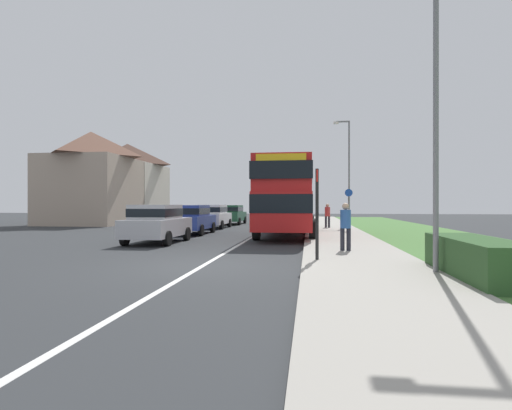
{
  "coord_description": "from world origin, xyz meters",
  "views": [
    {
      "loc": [
        2.78,
        -10.37,
        1.63
      ],
      "look_at": [
        0.67,
        5.68,
        1.6
      ],
      "focal_mm": 28.31,
      "sensor_mm": 36.0,
      "label": 1
    }
  ],
  "objects_px": {
    "parked_car_silver": "(157,222)",
    "pedestrian_at_stop": "(346,224)",
    "double_decker_bus": "(287,194)",
    "parked_car_blue": "(191,218)",
    "pedestrian_walking_away": "(327,214)",
    "cycle_route_sign": "(349,208)",
    "parked_car_dark_green": "(232,214)",
    "street_lamp_mid": "(348,166)",
    "parked_car_white": "(213,215)",
    "bus_stop_sign": "(317,208)",
    "street_lamp_near": "(431,82)"
  },
  "relations": [
    {
      "from": "double_decker_bus",
      "to": "parked_car_blue",
      "type": "distance_m",
      "value": 5.46
    },
    {
      "from": "double_decker_bus",
      "to": "street_lamp_mid",
      "type": "bearing_deg",
      "value": 65.57
    },
    {
      "from": "double_decker_bus",
      "to": "pedestrian_walking_away",
      "type": "xyz_separation_m",
      "value": [
        2.3,
        5.88,
        -1.16
      ]
    },
    {
      "from": "cycle_route_sign",
      "to": "parked_car_blue",
      "type": "bearing_deg",
      "value": -163.57
    },
    {
      "from": "parked_car_white",
      "to": "pedestrian_at_stop",
      "type": "relative_size",
      "value": 2.54
    },
    {
      "from": "parked_car_dark_green",
      "to": "double_decker_bus",
      "type": "bearing_deg",
      "value": -66.1
    },
    {
      "from": "pedestrian_walking_away",
      "to": "bus_stop_sign",
      "type": "relative_size",
      "value": 0.64
    },
    {
      "from": "parked_car_white",
      "to": "parked_car_dark_green",
      "type": "bearing_deg",
      "value": 87.27
    },
    {
      "from": "pedestrian_walking_away",
      "to": "parked_car_dark_green",
      "type": "bearing_deg",
      "value": 142.54
    },
    {
      "from": "parked_car_white",
      "to": "street_lamp_near",
      "type": "xyz_separation_m",
      "value": [
        9.2,
        -17.33,
        3.46
      ]
    },
    {
      "from": "parked_car_dark_green",
      "to": "parked_car_white",
      "type": "bearing_deg",
      "value": -92.73
    },
    {
      "from": "parked_car_silver",
      "to": "street_lamp_near",
      "type": "distance_m",
      "value": 11.81
    },
    {
      "from": "parked_car_silver",
      "to": "pedestrian_walking_away",
      "type": "distance_m",
      "value": 12.79
    },
    {
      "from": "parked_car_dark_green",
      "to": "street_lamp_near",
      "type": "xyz_separation_m",
      "value": [
        8.94,
        -22.82,
        3.49
      ]
    },
    {
      "from": "parked_car_blue",
      "to": "parked_car_dark_green",
      "type": "distance_m",
      "value": 10.96
    },
    {
      "from": "parked_car_blue",
      "to": "street_lamp_near",
      "type": "relative_size",
      "value": 0.54
    },
    {
      "from": "pedestrian_walking_away",
      "to": "cycle_route_sign",
      "type": "height_order",
      "value": "cycle_route_sign"
    },
    {
      "from": "pedestrian_at_stop",
      "to": "parked_car_blue",
      "type": "bearing_deg",
      "value": 133.63
    },
    {
      "from": "parked_car_white",
      "to": "pedestrian_walking_away",
      "type": "distance_m",
      "value": 7.69
    },
    {
      "from": "double_decker_bus",
      "to": "parked_car_dark_green",
      "type": "distance_m",
      "value": 12.72
    },
    {
      "from": "parked_car_blue",
      "to": "street_lamp_mid",
      "type": "bearing_deg",
      "value": 40.57
    },
    {
      "from": "pedestrian_at_stop",
      "to": "cycle_route_sign",
      "type": "distance_m",
      "value": 10.56
    },
    {
      "from": "double_decker_bus",
      "to": "cycle_route_sign",
      "type": "distance_m",
      "value": 4.7
    },
    {
      "from": "bus_stop_sign",
      "to": "street_lamp_near",
      "type": "distance_m",
      "value": 4.11
    },
    {
      "from": "double_decker_bus",
      "to": "parked_car_white",
      "type": "relative_size",
      "value": 2.25
    },
    {
      "from": "parked_car_blue",
      "to": "street_lamp_mid",
      "type": "height_order",
      "value": "street_lamp_mid"
    },
    {
      "from": "pedestrian_at_stop",
      "to": "parked_car_white",
      "type": "bearing_deg",
      "value": 119.81
    },
    {
      "from": "street_lamp_near",
      "to": "parked_car_white",
      "type": "bearing_deg",
      "value": 117.96
    },
    {
      "from": "double_decker_bus",
      "to": "street_lamp_mid",
      "type": "xyz_separation_m",
      "value": [
        3.81,
        8.39,
        2.18
      ]
    },
    {
      "from": "parked_car_silver",
      "to": "pedestrian_walking_away",
      "type": "xyz_separation_m",
      "value": [
        7.51,
        10.35,
        0.09
      ]
    },
    {
      "from": "parked_car_dark_green",
      "to": "parked_car_silver",
      "type": "bearing_deg",
      "value": -90.31
    },
    {
      "from": "parked_car_dark_green",
      "to": "pedestrian_at_stop",
      "type": "bearing_deg",
      "value": -68.57
    },
    {
      "from": "street_lamp_near",
      "to": "street_lamp_mid",
      "type": "relative_size",
      "value": 1.01
    },
    {
      "from": "double_decker_bus",
      "to": "street_lamp_near",
      "type": "relative_size",
      "value": 1.26
    },
    {
      "from": "parked_car_blue",
      "to": "cycle_route_sign",
      "type": "bearing_deg",
      "value": 16.43
    },
    {
      "from": "double_decker_bus",
      "to": "pedestrian_at_stop",
      "type": "relative_size",
      "value": 5.73
    },
    {
      "from": "pedestrian_at_stop",
      "to": "cycle_route_sign",
      "type": "bearing_deg",
      "value": 83.98
    },
    {
      "from": "parked_car_white",
      "to": "bus_stop_sign",
      "type": "distance_m",
      "value": 17.04
    },
    {
      "from": "parked_car_silver",
      "to": "pedestrian_at_stop",
      "type": "xyz_separation_m",
      "value": [
        7.5,
        -2.85,
        0.09
      ]
    },
    {
      "from": "parked_car_white",
      "to": "pedestrian_walking_away",
      "type": "bearing_deg",
      "value": -1.45
    },
    {
      "from": "pedestrian_walking_away",
      "to": "street_lamp_mid",
      "type": "relative_size",
      "value": 0.22
    },
    {
      "from": "parked_car_white",
      "to": "parked_car_dark_green",
      "type": "relative_size",
      "value": 0.93
    },
    {
      "from": "double_decker_bus",
      "to": "parked_car_blue",
      "type": "xyz_separation_m",
      "value": [
        -5.28,
        0.61,
        -1.27
      ]
    },
    {
      "from": "parked_car_blue",
      "to": "cycle_route_sign",
      "type": "relative_size",
      "value": 1.63
    },
    {
      "from": "street_lamp_near",
      "to": "bus_stop_sign",
      "type": "bearing_deg",
      "value": 145.9
    },
    {
      "from": "cycle_route_sign",
      "to": "double_decker_bus",
      "type": "bearing_deg",
      "value": -136.95
    },
    {
      "from": "cycle_route_sign",
      "to": "street_lamp_mid",
      "type": "height_order",
      "value": "street_lamp_mid"
    },
    {
      "from": "bus_stop_sign",
      "to": "street_lamp_mid",
      "type": "xyz_separation_m",
      "value": [
        2.49,
        17.97,
        2.78
      ]
    },
    {
      "from": "cycle_route_sign",
      "to": "pedestrian_walking_away",
      "type": "bearing_deg",
      "value": 111.99
    },
    {
      "from": "parked_car_white",
      "to": "pedestrian_at_stop",
      "type": "xyz_separation_m",
      "value": [
        7.67,
        -13.39,
        0.09
      ]
    }
  ]
}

